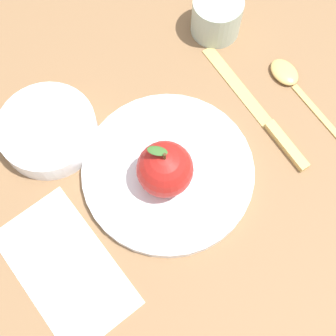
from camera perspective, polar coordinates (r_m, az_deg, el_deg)
name	(u,v)px	position (r m, az deg, el deg)	size (l,w,h in m)	color
ground_plane	(186,171)	(0.63, 2.23, -0.41)	(2.40, 2.40, 0.00)	olive
dinner_plate	(168,171)	(0.62, 0.00, -0.40)	(0.23, 0.23, 0.01)	white
apple	(165,169)	(0.57, -0.38, -0.15)	(0.07, 0.07, 0.08)	#B21E19
side_bowl	(48,129)	(0.65, -14.42, 4.56)	(0.13, 0.13, 0.03)	white
cup	(217,14)	(0.72, 5.96, 18.10)	(0.07, 0.07, 0.06)	#B2C6B2
knife	(263,117)	(0.67, 11.47, 6.14)	(0.22, 0.11, 0.01)	#D8B766
spoon	(292,81)	(0.71, 14.80, 10.23)	(0.16, 0.09, 0.01)	#D8B766
linen_napkin	(65,268)	(0.60, -12.40, -11.81)	(0.11, 0.19, 0.00)	silver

